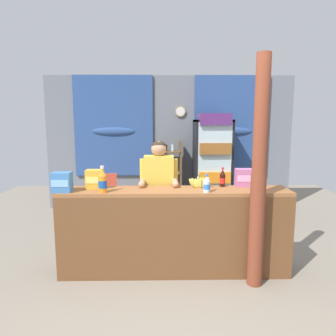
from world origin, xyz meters
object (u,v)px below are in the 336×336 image
timber_post (259,179)px  banana_bunch (199,183)px  stall_counter (175,226)px  snack_box_wafer (244,178)px  soda_bottle_orange_soda (103,181)px  snack_box_biscuit (62,182)px  plastic_lawn_chair (107,196)px  drink_fridge (212,160)px  soda_bottle_water (207,185)px  bottle_shelf_rack (169,175)px  snack_box_choco_powder (95,179)px  shopkeeper (159,187)px  soda_bottle_cola (222,178)px

timber_post → banana_bunch: 0.71m
stall_counter → snack_box_wafer: size_ratio=12.42×
timber_post → soda_bottle_orange_soda: 1.67m
snack_box_wafer → snack_box_biscuit: bearing=-172.8°
timber_post → plastic_lawn_chair: bearing=133.6°
drink_fridge → soda_bottle_water: (-0.45, -2.41, 0.04)m
plastic_lawn_chair → soda_bottle_orange_soda: (0.31, -1.90, 0.63)m
bottle_shelf_rack → drink_fridge: bearing=-17.3°
snack_box_choco_powder → bottle_shelf_rack: bearing=69.3°
stall_counter → shopkeeper: 0.61m
timber_post → soda_bottle_cola: bearing=121.9°
soda_bottle_orange_soda → drink_fridge: bearing=56.5°
soda_bottle_water → soda_bottle_orange_soda: bearing=179.6°
snack_box_biscuit → snack_box_wafer: size_ratio=1.04×
soda_bottle_water → banana_bunch: 0.24m
stall_counter → snack_box_choco_powder: (-0.93, 0.17, 0.52)m
plastic_lawn_chair → soda_bottle_cola: size_ratio=3.72×
soda_bottle_cola → snack_box_choco_powder: 1.51m
bottle_shelf_rack → snack_box_wafer: bottle_shelf_rack is taller
banana_bunch → snack_box_biscuit: bearing=-173.0°
drink_fridge → timber_post: bearing=-88.4°
stall_counter → bottle_shelf_rack: size_ratio=1.90×
bottle_shelf_rack → soda_bottle_water: bottle_shelf_rack is taller
drink_fridge → snack_box_choco_powder: (-1.72, -2.19, 0.06)m
bottle_shelf_rack → stall_counter: bearing=-89.8°
timber_post → soda_bottle_water: timber_post is taller
plastic_lawn_chair → banana_bunch: banana_bunch is taller
banana_bunch → timber_post: bearing=-34.6°
soda_bottle_cola → plastic_lawn_chair: bearing=136.3°
banana_bunch → shopkeeper: bearing=149.9°
drink_fridge → soda_bottle_orange_soda: size_ratio=6.43×
timber_post → snack_box_biscuit: 2.13m
bottle_shelf_rack → soda_bottle_cola: (0.59, -2.37, 0.38)m
snack_box_biscuit → snack_box_wafer: snack_box_biscuit is taller
banana_bunch → soda_bottle_water: bearing=-76.2°
soda_bottle_water → snack_box_wafer: (0.49, 0.30, 0.02)m
drink_fridge → plastic_lawn_chair: bearing=-165.1°
plastic_lawn_chair → soda_bottle_cola: bearing=-43.7°
timber_post → drink_fridge: (-0.07, 2.58, -0.13)m
stall_counter → timber_post: (0.87, -0.22, 0.58)m
stall_counter → plastic_lawn_chair: size_ratio=3.08×
snack_box_biscuit → banana_bunch: snack_box_biscuit is taller
drink_fridge → snack_box_wafer: drink_fridge is taller
snack_box_wafer → snack_box_choco_powder: bearing=-177.4°
soda_bottle_orange_soda → snack_box_biscuit: (-0.45, 0.03, -0.02)m
stall_counter → soda_bottle_water: size_ratio=13.07×
drink_fridge → soda_bottle_orange_soda: (-1.59, -2.40, 0.08)m
snack_box_biscuit → snack_box_wafer: 2.10m
snack_box_biscuit → plastic_lawn_chair: bearing=85.6°
plastic_lawn_chair → soda_bottle_water: bearing=-52.6°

